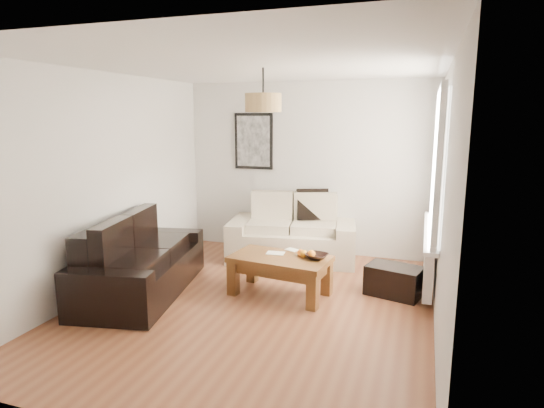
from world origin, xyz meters
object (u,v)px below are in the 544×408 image
(loveseat_cream, at_px, (292,229))
(sofa_leather, at_px, (141,258))
(ottoman, at_px, (394,281))
(coffee_table, at_px, (280,276))

(loveseat_cream, xyz_separation_m, sofa_leather, (-1.35, -1.83, -0.03))
(loveseat_cream, bearing_deg, ottoman, -41.76)
(loveseat_cream, height_order, sofa_leather, loveseat_cream)
(coffee_table, xyz_separation_m, ottoman, (1.28, 0.42, -0.06))
(loveseat_cream, xyz_separation_m, coffee_table, (0.25, -1.38, -0.22))
(loveseat_cream, distance_m, ottoman, 1.83)
(loveseat_cream, bearing_deg, sofa_leather, -136.10)
(coffee_table, bearing_deg, sofa_leather, -164.38)
(ottoman, bearing_deg, coffee_table, -161.89)
(sofa_leather, relative_size, ottoman, 3.17)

